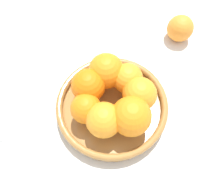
% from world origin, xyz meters
% --- Properties ---
extents(ground_plane, '(4.00, 4.00, 0.00)m').
position_xyz_m(ground_plane, '(0.00, 0.00, 0.00)').
color(ground_plane, silver).
extents(fruit_bowl, '(0.26, 0.26, 0.04)m').
position_xyz_m(fruit_bowl, '(0.00, 0.00, 0.02)').
color(fruit_bowl, '#A57238').
rests_on(fruit_bowl, ground_plane).
extents(orange_pile, '(0.20, 0.18, 0.08)m').
position_xyz_m(orange_pile, '(-0.00, -0.00, 0.08)').
color(orange_pile, orange).
rests_on(orange_pile, fruit_bowl).
extents(stray_orange, '(0.07, 0.07, 0.07)m').
position_xyz_m(stray_orange, '(0.11, -0.27, 0.04)').
color(stray_orange, orange).
rests_on(stray_orange, ground_plane).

